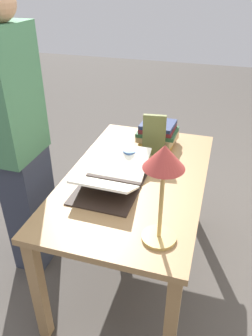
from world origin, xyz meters
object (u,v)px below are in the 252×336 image
object	(u,v)px
open_book	(113,176)
person_reader	(21,151)
book_stack_tall	(158,133)
book_standing_upright	(154,135)
reading_lamp	(163,170)
coffee_mug	(130,157)

from	to	relation	value
open_book	person_reader	size ratio (longest dim) A/B	0.33
book_stack_tall	book_standing_upright	size ratio (longest dim) A/B	0.99
book_stack_tall	reading_lamp	size ratio (longest dim) A/B	0.58
coffee_mug	book_stack_tall	bearing A→B (deg)	163.01
reading_lamp	book_standing_upright	bearing A→B (deg)	-165.40
book_standing_upright	coffee_mug	xyz separation A→B (m)	(0.17, -0.11, -0.08)
person_reader	reading_lamp	bearing A→B (deg)	-112.16
open_book	book_standing_upright	bearing A→B (deg)	160.06
reading_lamp	coffee_mug	xyz separation A→B (m)	(-0.58, -0.30, -0.31)
book_standing_upright	reading_lamp	bearing A→B (deg)	7.27
open_book	coffee_mug	distance (m)	0.21
open_book	reading_lamp	world-z (taller)	reading_lamp
book_standing_upright	reading_lamp	world-z (taller)	reading_lamp
book_standing_upright	coffee_mug	size ratio (longest dim) A/B	2.34
reading_lamp	open_book	bearing A→B (deg)	-137.71
book_stack_tall	person_reader	xyz separation A→B (m)	(0.54, -0.71, 0.03)
coffee_mug	person_reader	distance (m)	0.65
open_book	book_standing_upright	xyz separation A→B (m)	(-0.38, 0.14, 0.10)
reading_lamp	coffee_mug	distance (m)	0.73
open_book	person_reader	bearing A→B (deg)	-88.67
open_book	book_stack_tall	xyz separation A→B (m)	(-0.54, 0.14, 0.04)
reading_lamp	person_reader	size ratio (longest dim) A/B	0.27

